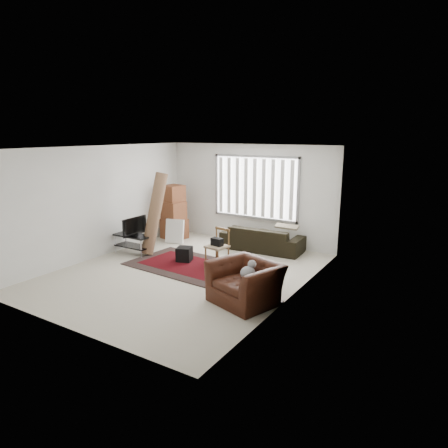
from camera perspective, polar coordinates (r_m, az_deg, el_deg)
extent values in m
plane|color=beige|center=(8.87, -5.75, -6.92)|extent=(6.00, 6.00, 0.00)
cube|color=white|center=(8.34, -6.17, 10.79)|extent=(5.00, 6.00, 0.02)
cube|color=silver|center=(10.99, 3.63, 4.30)|extent=(5.00, 0.02, 2.70)
cube|color=silver|center=(6.46, -22.38, -2.93)|extent=(5.00, 0.02, 2.70)
cube|color=silver|center=(10.20, -17.18, 3.06)|extent=(0.02, 6.00, 2.70)
cube|color=silver|center=(7.28, 9.86, -0.39)|extent=(0.02, 6.00, 2.70)
cube|color=white|center=(10.85, 4.53, 5.24)|extent=(2.40, 0.01, 1.60)
cube|color=gray|center=(10.84, 4.48, 5.23)|extent=(2.52, 0.06, 1.72)
cube|color=white|center=(10.80, 4.38, 5.21)|extent=(2.40, 0.02, 1.55)
cube|color=black|center=(9.34, -5.49, -5.79)|extent=(2.66, 1.87, 0.02)
cube|color=#44060B|center=(9.33, -5.49, -5.73)|extent=(2.09, 1.30, 0.00)
cube|color=black|center=(10.29, -12.91, -1.60)|extent=(0.98, 0.44, 0.04)
cube|color=black|center=(10.37, -12.83, -3.07)|extent=(0.95, 0.41, 0.03)
cylinder|color=#B2B2B7|center=(10.54, -15.28, -2.67)|extent=(0.03, 0.03, 0.49)
cylinder|color=#B2B2B7|center=(9.93, -11.76, -3.44)|extent=(0.03, 0.03, 0.49)
cylinder|color=#B2B2B7|center=(10.78, -13.84, -2.23)|extent=(0.03, 0.03, 0.49)
cylinder|color=#B2B2B7|center=(10.19, -10.32, -2.95)|extent=(0.03, 0.03, 0.49)
imported|color=black|center=(10.24, -12.98, -0.25)|extent=(0.10, 0.80, 0.46)
cube|color=black|center=(9.53, -5.68, -4.28)|extent=(0.42, 0.42, 0.33)
cube|color=brown|center=(11.62, -7.09, -0.65)|extent=(0.73, 0.68, 0.57)
cube|color=brown|center=(11.47, -7.19, 1.94)|extent=(0.66, 0.61, 0.51)
cube|color=brown|center=(11.45, -7.25, 4.38)|extent=(0.60, 0.60, 0.46)
cube|color=silver|center=(11.11, -7.05, -1.03)|extent=(0.55, 0.31, 0.67)
cylinder|color=brown|center=(10.12, -9.90, 1.50)|extent=(0.49, 0.89, 2.05)
imported|color=black|center=(10.39, 5.48, -1.55)|extent=(2.16, 1.01, 0.81)
cube|color=#827055|center=(9.27, -1.00, -3.25)|extent=(0.51, 0.51, 0.05)
cylinder|color=brown|center=(9.32, -2.63, -4.51)|extent=(0.04, 0.04, 0.42)
cylinder|color=brown|center=(9.08, -0.88, -4.98)|extent=(0.04, 0.04, 0.42)
cylinder|color=brown|center=(9.59, -1.11, -4.00)|extent=(0.04, 0.04, 0.42)
cylinder|color=brown|center=(9.35, 0.63, -4.43)|extent=(0.04, 0.04, 0.42)
cube|color=brown|center=(9.32, -0.21, -0.71)|extent=(0.42, 0.10, 0.06)
cube|color=brown|center=(9.48, -1.08, -1.58)|extent=(0.04, 0.04, 0.42)
cube|color=brown|center=(9.24, 0.68, -1.96)|extent=(0.04, 0.04, 0.42)
cube|color=black|center=(9.24, -1.01, -2.57)|extent=(0.30, 0.20, 0.18)
imported|color=#39160B|center=(7.23, 3.07, -7.98)|extent=(1.41, 1.31, 0.85)
ellipsoid|color=#59595B|center=(7.18, 3.08, -7.03)|extent=(0.32, 0.36, 0.21)
sphere|color=#59595B|center=(7.24, 4.02, -5.78)|extent=(0.16, 0.16, 0.16)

